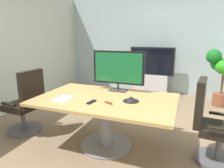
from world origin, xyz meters
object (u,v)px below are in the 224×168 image
object	(u,v)px
office_chair_left	(26,107)
conference_phone	(131,99)
potted_plant	(223,70)
remote_control	(91,102)
tv_monitor	(118,69)
office_chair_right	(212,129)
conference_table	(106,110)
wall_display_unit	(151,78)

from	to	relation	value
office_chair_left	conference_phone	distance (m)	1.82
potted_plant	conference_phone	bearing A→B (deg)	-118.82
potted_plant	conference_phone	size ratio (longest dim) A/B	6.00
remote_control	office_chair_left	bearing A→B (deg)	-178.98
tv_monitor	office_chair_left	bearing A→B (deg)	-160.51
office_chair_left	office_chair_right	size ratio (longest dim) A/B	1.00
office_chair_left	tv_monitor	bearing A→B (deg)	113.37
remote_control	conference_phone	bearing A→B (deg)	35.15
tv_monitor	remote_control	size ratio (longest dim) A/B	4.94
conference_table	conference_phone	distance (m)	0.43
tv_monitor	conference_phone	size ratio (longest dim) A/B	3.82
conference_table	potted_plant	bearing A→B (deg)	55.15
office_chair_left	conference_phone	xyz separation A→B (m)	(1.79, 0.06, 0.33)
office_chair_left	conference_table	bearing A→B (deg)	96.82
office_chair_right	remote_control	size ratio (longest dim) A/B	6.41
tv_monitor	remote_control	world-z (taller)	tv_monitor
wall_display_unit	remote_control	size ratio (longest dim) A/B	7.71
potted_plant	conference_table	bearing A→B (deg)	-124.85
office_chair_right	wall_display_unit	bearing A→B (deg)	31.02
wall_display_unit	remote_control	xyz separation A→B (m)	(-0.23, -3.28, 0.32)
wall_display_unit	remote_control	bearing A→B (deg)	-94.00
conference_table	potted_plant	xyz separation A→B (m)	(1.81, 2.60, 0.29)
wall_display_unit	remote_control	world-z (taller)	wall_display_unit
office_chair_left	remote_control	distance (m)	1.36
wall_display_unit	conference_phone	bearing A→B (deg)	-85.31
wall_display_unit	potted_plant	world-z (taller)	potted_plant
tv_monitor	remote_control	xyz separation A→B (m)	(-0.14, -0.69, -0.35)
office_chair_right	remote_control	bearing A→B (deg)	111.36
conference_table	remote_control	world-z (taller)	remote_control
wall_display_unit	conference_phone	xyz separation A→B (m)	(0.25, -3.04, 0.34)
conference_table	wall_display_unit	distance (m)	3.03
conference_table	remote_control	xyz separation A→B (m)	(-0.10, -0.25, 0.19)
wall_display_unit	conference_phone	size ratio (longest dim) A/B	5.95
conference_table	tv_monitor	world-z (taller)	tv_monitor
conference_table	office_chair_left	size ratio (longest dim) A/B	1.80
conference_phone	remote_control	bearing A→B (deg)	-153.51
potted_plant	wall_display_unit	bearing A→B (deg)	165.69
office_chair_right	tv_monitor	bearing A→B (deg)	84.78
office_chair_left	office_chair_right	world-z (taller)	same
conference_table	remote_control	bearing A→B (deg)	-112.67
office_chair_right	potted_plant	world-z (taller)	potted_plant
conference_table	remote_control	size ratio (longest dim) A/B	11.52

